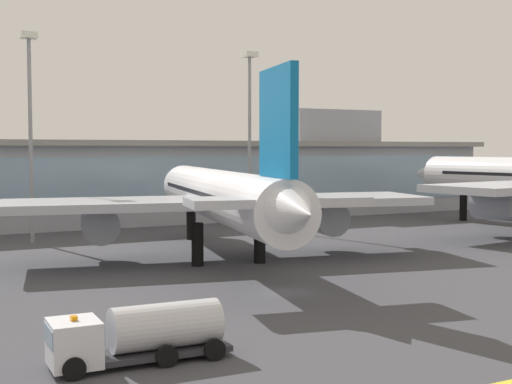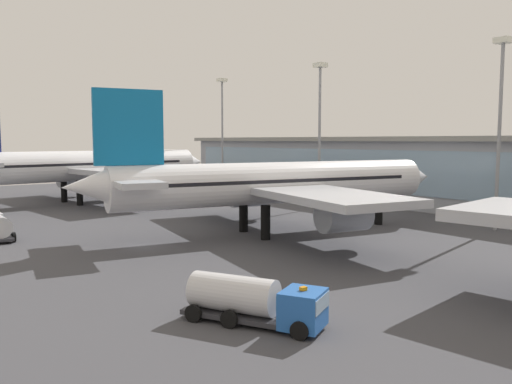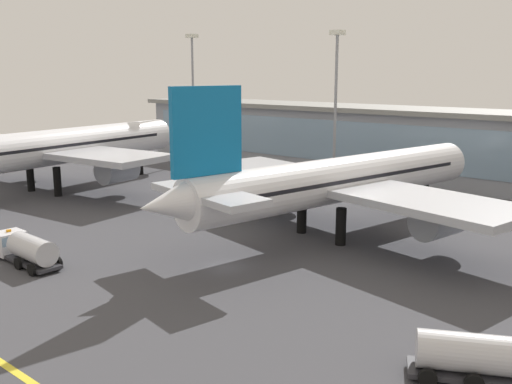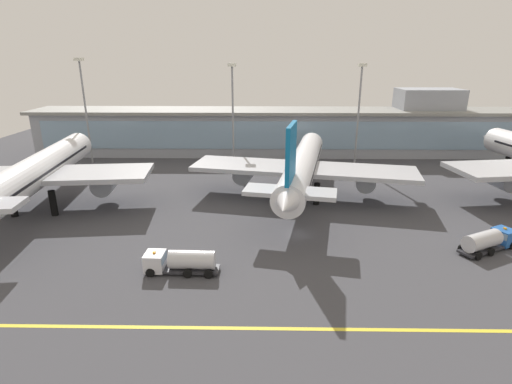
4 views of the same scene
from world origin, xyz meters
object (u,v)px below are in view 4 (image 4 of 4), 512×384
at_px(fuel_tanker_truck, 490,240).
at_px(apron_light_mast_centre, 84,96).
at_px(airliner_near_left, 36,173).
at_px(apron_light_mast_west, 359,101).
at_px(airliner_near_right, 302,167).
at_px(baggage_tug_near, 179,261).
at_px(apron_light_mast_east, 233,101).

distance_m(fuel_tanker_truck, apron_light_mast_centre, 88.33).
bearing_deg(airliner_near_left, fuel_tanker_truck, -107.70).
relative_size(apron_light_mast_west, apron_light_mast_centre, 0.95).
bearing_deg(apron_light_mast_centre, airliner_near_right, -27.35).
bearing_deg(apron_light_mast_west, baggage_tug_near, -122.33).
distance_m(fuel_tanker_truck, apron_light_mast_west, 47.43).
relative_size(airliner_near_right, fuel_tanker_truck, 5.30).
bearing_deg(airliner_near_right, baggage_tug_near, 158.96).
distance_m(airliner_near_right, apron_light_mast_west, 29.42).
height_order(apron_light_mast_west, apron_light_mast_east, apron_light_mast_east).
relative_size(airliner_near_left, airliner_near_right, 1.07).
distance_m(airliner_near_left, apron_light_mast_west, 68.05).
distance_m(airliner_near_left, baggage_tug_near, 35.40).
bearing_deg(fuel_tanker_truck, apron_light_mast_east, 104.47).
bearing_deg(apron_light_mast_centre, apron_light_mast_east, -7.57).
relative_size(airliner_near_left, apron_light_mast_west, 2.19).
height_order(fuel_tanker_truck, apron_light_mast_east, apron_light_mast_east).
distance_m(baggage_tug_near, apron_light_mast_east, 50.73).
height_order(airliner_near_left, apron_light_mast_west, apron_light_mast_west).
distance_m(airliner_near_left, fuel_tanker_truck, 70.75).
bearing_deg(apron_light_mast_west, apron_light_mast_centre, 178.00).
height_order(baggage_tug_near, apron_light_mast_east, apron_light_mast_east).
relative_size(fuel_tanker_truck, apron_light_mast_centre, 0.37).
xyz_separation_m(airliner_near_left, baggage_tug_near, (28.02, -21.03, -5.05)).
distance_m(apron_light_mast_west, apron_light_mast_east, 29.15).
relative_size(apron_light_mast_centre, apron_light_mast_east, 1.05).
bearing_deg(baggage_tug_near, airliner_near_right, -120.52).
distance_m(airliner_near_right, fuel_tanker_truck, 31.91).
bearing_deg(apron_light_mast_east, airliner_near_left, -138.61).
bearing_deg(airliner_near_right, apron_light_mast_east, 45.08).
relative_size(baggage_tug_near, apron_light_mast_east, 0.38).
bearing_deg(baggage_tug_near, apron_light_mast_east, -92.15).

